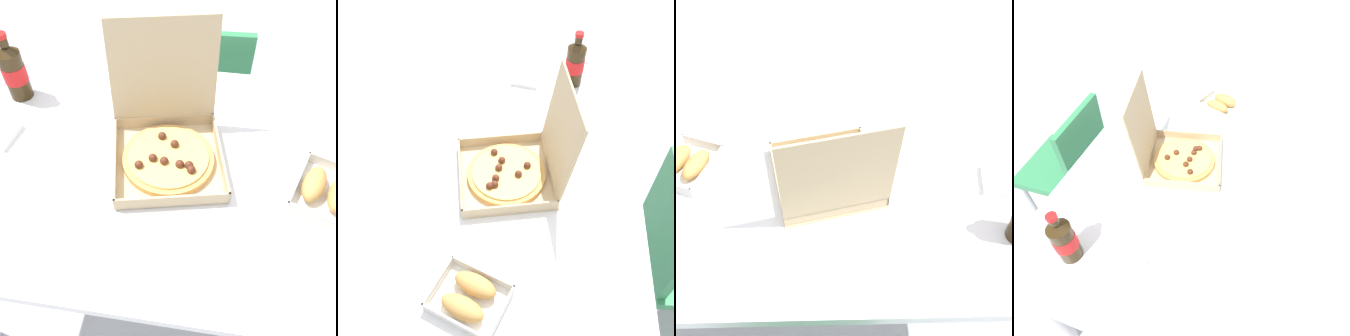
% 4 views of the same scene
% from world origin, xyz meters
% --- Properties ---
extents(ground_plane, '(10.00, 10.00, 0.00)m').
position_xyz_m(ground_plane, '(0.00, 0.00, 0.00)').
color(ground_plane, '#B2B2B7').
extents(dining_table, '(1.29, 0.86, 0.75)m').
position_xyz_m(dining_table, '(0.00, 0.00, 0.67)').
color(dining_table, white).
rests_on(dining_table, ground_plane).
extents(chair, '(0.42, 0.42, 0.83)m').
position_xyz_m(chair, '(0.10, 0.67, 0.48)').
color(chair, '#338451').
rests_on(chair, ground_plane).
extents(pizza_box_open, '(0.36, 0.39, 0.34)m').
position_xyz_m(pizza_box_open, '(0.05, 0.03, 0.80)').
color(pizza_box_open, tan).
rests_on(pizza_box_open, dining_table).
extents(bread_side_box, '(0.21, 0.23, 0.06)m').
position_xyz_m(bread_side_box, '(0.47, -0.05, 0.78)').
color(bread_side_box, white).
rests_on(bread_side_box, dining_table).
extents(cola_bottle, '(0.07, 0.07, 0.22)m').
position_xyz_m(cola_bottle, '(-0.46, 0.21, 0.85)').
color(cola_bottle, '#33230F').
rests_on(cola_bottle, dining_table).
extents(paper_menu, '(0.24, 0.19, 0.00)m').
position_xyz_m(paper_menu, '(-0.27, -0.24, 0.76)').
color(paper_menu, white).
rests_on(paper_menu, dining_table).
extents(napkin_pile, '(0.12, 0.12, 0.02)m').
position_xyz_m(napkin_pile, '(-0.46, 0.03, 0.76)').
color(napkin_pile, white).
rests_on(napkin_pile, dining_table).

